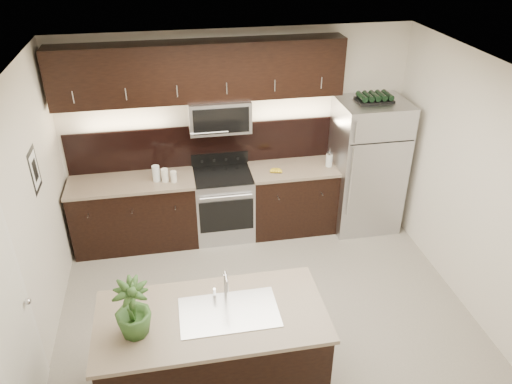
% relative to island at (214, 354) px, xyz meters
% --- Properties ---
extents(ground, '(4.50, 4.50, 0.00)m').
position_rel_island_xyz_m(ground, '(0.66, 0.86, -0.47)').
color(ground, gray).
rests_on(ground, ground).
extents(room_walls, '(4.52, 4.02, 2.71)m').
position_rel_island_xyz_m(room_walls, '(0.55, 0.82, 1.22)').
color(room_walls, silver).
rests_on(room_walls, ground).
extents(counter_run, '(3.51, 0.65, 0.94)m').
position_rel_island_xyz_m(counter_run, '(0.20, 2.55, -0.00)').
color(counter_run, black).
rests_on(counter_run, ground).
extents(upper_fixtures, '(3.49, 0.40, 1.66)m').
position_rel_island_xyz_m(upper_fixtures, '(0.23, 2.70, 1.67)').
color(upper_fixtures, black).
rests_on(upper_fixtures, counter_run).
extents(island, '(1.96, 0.96, 0.94)m').
position_rel_island_xyz_m(island, '(0.00, 0.00, 0.00)').
color(island, black).
rests_on(island, ground).
extents(sink_faucet, '(0.84, 0.50, 0.28)m').
position_rel_island_xyz_m(sink_faucet, '(0.15, 0.01, 0.48)').
color(sink_faucet, silver).
rests_on(sink_faucet, island).
extents(refrigerator, '(0.87, 0.79, 1.81)m').
position_rel_island_xyz_m(refrigerator, '(2.36, 2.49, 0.43)').
color(refrigerator, '#B2B2B7').
rests_on(refrigerator, ground).
extents(wine_rack, '(0.45, 0.28, 0.10)m').
position_rel_island_xyz_m(wine_rack, '(2.36, 2.49, 1.39)').
color(wine_rack, black).
rests_on(wine_rack, refrigerator).
extents(plant, '(0.30, 0.30, 0.52)m').
position_rel_island_xyz_m(plant, '(-0.62, -0.09, 0.73)').
color(plant, '#2A4D1E').
rests_on(plant, island).
extents(canisters, '(0.30, 0.15, 0.21)m').
position_rel_island_xyz_m(canisters, '(-0.35, 2.47, 0.56)').
color(canisters, silver).
rests_on(canisters, counter_run).
extents(french_press, '(0.09, 0.09, 0.26)m').
position_rel_island_xyz_m(french_press, '(1.83, 2.50, 0.57)').
color(french_press, silver).
rests_on(french_press, counter_run).
extents(bananas, '(0.20, 0.17, 0.05)m').
position_rel_island_xyz_m(bananas, '(1.06, 2.47, 0.49)').
color(bananas, gold).
rests_on(bananas, counter_run).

